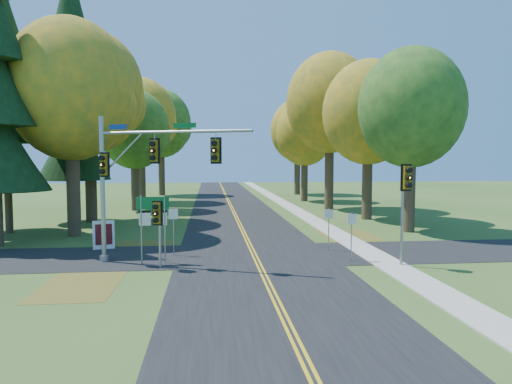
{
  "coord_description": "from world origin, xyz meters",
  "views": [
    {
      "loc": [
        -2.34,
        -21.61,
        4.99
      ],
      "look_at": [
        0.28,
        3.76,
        3.2
      ],
      "focal_mm": 32.0,
      "sensor_mm": 36.0,
      "label": 1
    }
  ],
  "objects": [
    {
      "name": "tree_w_d",
      "position": [
        -10.13,
        33.18,
        9.78
      ],
      "size": [
        8.2,
        8.2,
        14.56
      ],
      "color": "#38281C",
      "rests_on": "ground"
    },
    {
      "name": "reg_sign_w",
      "position": [
        -4.2,
        2.27,
        1.73
      ],
      "size": [
        0.48,
        0.08,
        2.53
      ],
      "rotation": [
        0.0,
        0.0,
        -0.03
      ],
      "color": "gray",
      "rests_on": "ground"
    },
    {
      "name": "ped_signal_pole",
      "position": [
        -4.67,
        -0.68,
        2.34
      ],
      "size": [
        0.48,
        0.58,
        3.15
      ],
      "rotation": [
        0.0,
        0.0,
        -0.3
      ],
      "color": "#92969A",
      "rests_on": "ground"
    },
    {
      "name": "tree_e_c",
      "position": [
        9.88,
        23.69,
        10.66
      ],
      "size": [
        8.8,
        8.8,
        15.79
      ],
      "color": "#38281C",
      "rests_on": "ground"
    },
    {
      "name": "route_sign_cluster",
      "position": [
        -5.03,
        0.52,
        2.34
      ],
      "size": [
        1.55,
        0.16,
        3.32
      ],
      "rotation": [
        0.0,
        0.0,
        0.05
      ],
      "color": "gray",
      "rests_on": "ground"
    },
    {
      "name": "leaf_patch_w_near",
      "position": [
        -6.5,
        4.0,
        0.01
      ],
      "size": [
        4.0,
        6.0,
        0.0
      ],
      "primitive_type": "cube",
      "color": "brown",
      "rests_on": "ground"
    },
    {
      "name": "road_main",
      "position": [
        0.0,
        0.0,
        0.01
      ],
      "size": [
        8.0,
        160.0,
        0.02
      ],
      "primitive_type": "cube",
      "color": "black",
      "rests_on": "ground"
    },
    {
      "name": "sidewalk_east",
      "position": [
        6.2,
        0.0,
        0.03
      ],
      "size": [
        1.6,
        160.0,
        0.06
      ],
      "primitive_type": "cube",
      "color": "#9E998E",
      "rests_on": "ground"
    },
    {
      "name": "reg_sign_e_south",
      "position": [
        4.62,
        -0.01,
        1.67
      ],
      "size": [
        0.46,
        0.1,
        2.43
      ],
      "rotation": [
        0.0,
        0.0,
        0.14
      ],
      "color": "gray",
      "rests_on": "ground"
    },
    {
      "name": "tree_w_a",
      "position": [
        -11.13,
        9.38,
        9.49
      ],
      "size": [
        8.0,
        8.0,
        14.15
      ],
      "color": "#38281C",
      "rests_on": "ground"
    },
    {
      "name": "road_cross",
      "position": [
        0.0,
        2.0,
        0.01
      ],
      "size": [
        60.0,
        6.0,
        0.02
      ],
      "primitive_type": "cube",
      "color": "black",
      "rests_on": "ground"
    },
    {
      "name": "centerline_left",
      "position": [
        -0.1,
        0.0,
        0.03
      ],
      "size": [
        0.1,
        160.0,
        0.01
      ],
      "primitive_type": "cube",
      "color": "gold",
      "rests_on": "road_main"
    },
    {
      "name": "leaf_patch_e",
      "position": [
        6.8,
        6.0,
        0.01
      ],
      "size": [
        3.5,
        8.0,
        0.0
      ],
      "primitive_type": "cube",
      "color": "brown",
      "rests_on": "ground"
    },
    {
      "name": "tree_e_b",
      "position": [
        10.97,
        15.58,
        8.9
      ],
      "size": [
        7.6,
        7.6,
        13.33
      ],
      "color": "#38281C",
      "rests_on": "ground"
    },
    {
      "name": "pine_b",
      "position": [
        -16.0,
        11.0,
        8.16
      ],
      "size": [
        5.6,
        5.6,
        17.31
      ],
      "color": "#38281C",
      "rests_on": "ground"
    },
    {
      "name": "leaf_patch_w_far",
      "position": [
        -7.5,
        -3.0,
        0.01
      ],
      "size": [
        3.0,
        5.0,
        0.0
      ],
      "primitive_type": "cube",
      "color": "brown",
      "rests_on": "ground"
    },
    {
      "name": "tree_w_e",
      "position": [
        -8.92,
        44.09,
        10.07
      ],
      "size": [
        8.4,
        8.4,
        14.97
      ],
      "color": "#38281C",
      "rests_on": "ground"
    },
    {
      "name": "pine_c",
      "position": [
        -13.0,
        16.0,
        9.69
      ],
      "size": [
        5.6,
        5.6,
        20.56
      ],
      "color": "#38281C",
      "rests_on": "ground"
    },
    {
      "name": "tree_w_c",
      "position": [
        -9.54,
        24.47,
        7.94
      ],
      "size": [
        6.8,
        6.8,
        11.91
      ],
      "color": "#38281C",
      "rests_on": "ground"
    },
    {
      "name": "traffic_mast",
      "position": [
        -5.72,
        0.45,
        4.57
      ],
      "size": [
        7.34,
        3.04,
        7.1
      ],
      "rotation": [
        0.0,
        0.0,
        -0.37
      ],
      "color": "#92959A",
      "rests_on": "ground"
    },
    {
      "name": "centerline_right",
      "position": [
        0.1,
        0.0,
        0.03
      ],
      "size": [
        0.1,
        160.0,
        0.01
      ],
      "primitive_type": "cube",
      "color": "gold",
      "rests_on": "road_main"
    },
    {
      "name": "tree_e_d",
      "position": [
        9.26,
        32.87,
        8.24
      ],
      "size": [
        7.0,
        7.0,
        12.32
      ],
      "color": "#38281C",
      "rests_on": "ground"
    },
    {
      "name": "tree_e_e",
      "position": [
        10.47,
        43.58,
        9.19
      ],
      "size": [
        7.8,
        7.8,
        13.74
      ],
      "color": "#38281C",
      "rests_on": "ground"
    },
    {
      "name": "ground",
      "position": [
        0.0,
        0.0,
        0.0
      ],
      "size": [
        160.0,
        160.0,
        0.0
      ],
      "primitive_type": "plane",
      "color": "#304C1B",
      "rests_on": "ground"
    },
    {
      "name": "info_kiosk",
      "position": [
        -8.23,
        4.38,
        0.8
      ],
      "size": [
        1.16,
        0.48,
        1.61
      ],
      "rotation": [
        0.0,
        0.0,
        0.29
      ],
      "color": "white",
      "rests_on": "ground"
    },
    {
      "name": "tree_w_b",
      "position": [
        -11.72,
        16.29,
        10.37
      ],
      "size": [
        8.6,
        8.6,
        15.38
      ],
      "color": "#38281C",
      "rests_on": "ground"
    },
    {
      "name": "tree_e_a",
      "position": [
        11.57,
        8.77,
        8.53
      ],
      "size": [
        7.2,
        7.2,
        12.73
      ],
      "color": "#38281C",
      "rests_on": "ground"
    },
    {
      "name": "east_signal_pole",
      "position": [
        6.72,
        -1.37,
        3.65
      ],
      "size": [
        0.56,
        0.65,
        4.82
      ],
      "rotation": [
        0.0,
        0.0,
        0.15
      ],
      "color": "gray",
      "rests_on": "ground"
    },
    {
      "name": "reg_sign_e_north",
      "position": [
        4.2,
        2.7,
        1.61
      ],
      "size": [
        0.43,
        0.19,
        2.35
      ],
      "rotation": [
        0.0,
        0.0,
        -0.37
      ],
      "color": "gray",
      "rests_on": "ground"
    }
  ]
}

